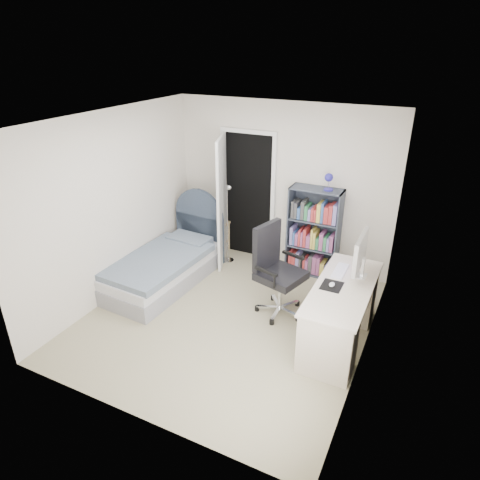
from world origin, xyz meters
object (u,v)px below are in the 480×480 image
at_px(bed, 167,265).
at_px(nightstand, 213,230).
at_px(floor_lamp, 228,231).
at_px(desk, 341,311).
at_px(office_chair, 275,266).
at_px(bookcase, 314,236).

bearing_deg(bed, nightstand, 82.98).
xyz_separation_m(bed, nightstand, (0.14, 1.15, 0.14)).
xyz_separation_m(nightstand, floor_lamp, (0.39, -0.21, 0.13)).
distance_m(bed, desk, 2.64).
bearing_deg(floor_lamp, office_chair, -39.01).
relative_size(bed, floor_lamp, 1.51).
bearing_deg(floor_lamp, bed, -119.41).
height_order(nightstand, bookcase, bookcase).
bearing_deg(nightstand, desk, -29.56).
relative_size(bookcase, desk, 1.03).
distance_m(floor_lamp, office_chair, 1.50).
relative_size(bed, office_chair, 1.64).
xyz_separation_m(nightstand, bookcase, (1.69, 0.04, 0.21)).
relative_size(bed, bookcase, 1.23).
height_order(nightstand, floor_lamp, floor_lamp).
bearing_deg(desk, bed, 174.28).
height_order(nightstand, desk, desk).
relative_size(nightstand, bookcase, 0.38).
height_order(floor_lamp, office_chair, floor_lamp).
bearing_deg(floor_lamp, bookcase, 10.93).
relative_size(desk, office_chair, 1.29).
xyz_separation_m(floor_lamp, desk, (2.10, -1.20, -0.12)).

